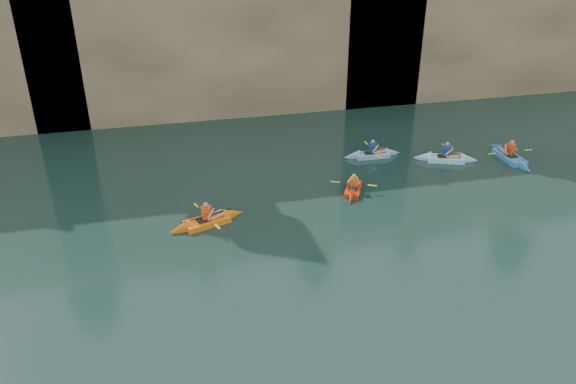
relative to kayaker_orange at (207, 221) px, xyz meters
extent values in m
plane|color=black|center=(1.49, -8.59, -0.16)|extent=(160.00, 160.00, 0.00)
cube|color=tan|center=(1.49, 21.41, 5.84)|extent=(70.00, 16.00, 12.00)
cube|color=tan|center=(3.49, 14.01, 5.54)|extent=(24.00, 2.40, 11.40)
cube|color=tan|center=(23.49, 14.01, 4.76)|extent=(26.00, 2.40, 9.84)
cube|color=black|center=(-2.51, 13.36, 1.44)|extent=(3.50, 1.00, 3.20)
cube|color=black|center=(11.49, 13.36, 2.09)|extent=(5.00, 1.00, 4.50)
cube|color=orange|center=(0.00, 0.00, -0.02)|extent=(2.74, 1.60, 0.29)
cone|color=orange|center=(1.17, 0.39, -0.02)|extent=(1.12, 1.03, 0.78)
cone|color=orange|center=(-1.17, -0.39, -0.02)|extent=(1.12, 1.03, 0.78)
cube|color=black|center=(-0.14, -0.05, 0.10)|extent=(0.68, 0.64, 0.04)
cube|color=#F64C14|center=(0.00, 0.00, 0.40)|extent=(0.41, 0.33, 0.52)
sphere|color=tan|center=(0.00, 0.00, 0.78)|extent=(0.22, 0.22, 0.22)
cylinder|color=black|center=(0.00, 0.00, 0.27)|extent=(2.20, 0.76, 0.04)
cube|color=yellow|center=(-0.33, 1.00, 0.27)|extent=(0.21, 0.42, 0.02)
cube|color=yellow|center=(0.33, -1.00, 0.27)|extent=(0.21, 0.42, 0.02)
cube|color=#98DDFF|center=(12.88, 3.67, -0.01)|extent=(2.71, 1.68, 0.29)
cone|color=#98DDFF|center=(14.02, 3.25, -0.01)|extent=(1.13, 1.07, 0.80)
cone|color=#98DDFF|center=(11.74, 4.09, -0.01)|extent=(1.13, 1.07, 0.80)
cube|color=black|center=(12.74, 3.72, 0.10)|extent=(0.69, 0.66, 0.04)
cube|color=navy|center=(12.88, 3.67, 0.41)|extent=(0.42, 0.35, 0.53)
sphere|color=tan|center=(12.88, 3.67, 0.80)|extent=(0.22, 0.22, 0.22)
cylinder|color=black|center=(12.88, 3.67, 0.27)|extent=(2.23, 0.85, 0.04)
cube|color=yellow|center=(13.25, 4.68, 0.27)|extent=(0.22, 0.42, 0.02)
cube|color=yellow|center=(12.51, 2.65, 0.27)|extent=(0.22, 0.42, 0.02)
cube|color=red|center=(7.02, 1.51, -0.04)|extent=(1.61, 2.34, 0.24)
cone|color=red|center=(7.49, 2.47, -0.04)|extent=(0.94, 1.01, 0.66)
cone|color=red|center=(6.55, 0.55, -0.04)|extent=(0.94, 1.01, 0.66)
cube|color=black|center=(6.96, 1.37, 0.05)|extent=(0.61, 0.67, 0.04)
cube|color=#DA5A12|center=(7.02, 1.51, 0.30)|extent=(0.30, 0.35, 0.44)
sphere|color=tan|center=(7.02, 1.51, 0.62)|extent=(0.18, 0.18, 0.18)
cylinder|color=black|center=(7.02, 1.51, 0.22)|extent=(0.88, 1.76, 0.04)
cube|color=yellow|center=(6.24, 1.89, 0.22)|extent=(0.41, 0.26, 0.02)
cube|color=yellow|center=(7.80, 1.13, 0.22)|extent=(0.41, 0.26, 0.02)
cube|color=#7EADD4|center=(9.34, 5.09, -0.03)|extent=(2.46, 0.80, 0.27)
cone|color=#7EADD4|center=(10.49, 5.07, -0.03)|extent=(0.87, 0.74, 0.73)
cone|color=#7EADD4|center=(8.19, 5.10, -0.03)|extent=(0.87, 0.74, 0.73)
cube|color=black|center=(9.19, 5.09, 0.08)|extent=(0.56, 0.46, 0.04)
cube|color=navy|center=(9.34, 5.09, 0.36)|extent=(0.33, 0.22, 0.49)
sphere|color=tan|center=(9.34, 5.09, 0.71)|extent=(0.20, 0.20, 0.20)
cylinder|color=black|center=(9.34, 5.09, 0.25)|extent=(2.16, 0.07, 0.04)
cube|color=yellow|center=(9.35, 6.06, 0.25)|extent=(0.09, 0.42, 0.02)
cube|color=yellow|center=(9.33, 4.11, 0.25)|extent=(0.09, 0.42, 0.02)
cube|color=#3987C3|center=(16.26, 3.06, -0.01)|extent=(0.84, 2.87, 0.29)
cone|color=#3987C3|center=(16.26, 4.41, -0.01)|extent=(0.80, 1.01, 0.80)
cone|color=#3987C3|center=(16.26, 1.71, -0.01)|extent=(0.80, 1.01, 0.80)
cube|color=black|center=(16.26, 2.91, 0.10)|extent=(0.50, 0.55, 0.04)
cube|color=red|center=(16.26, 3.06, 0.41)|extent=(0.24, 0.36, 0.53)
sphere|color=tan|center=(16.26, 3.06, 0.80)|extent=(0.22, 0.22, 0.22)
cylinder|color=black|center=(16.26, 3.06, 0.27)|extent=(0.04, 2.36, 0.04)
cube|color=yellow|center=(15.18, 3.07, 0.27)|extent=(0.42, 0.08, 0.02)
cube|color=yellow|center=(17.34, 3.06, 0.27)|extent=(0.42, 0.08, 0.02)
camera|label=1|loc=(-1.47, -20.60, 11.78)|focal=35.00mm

